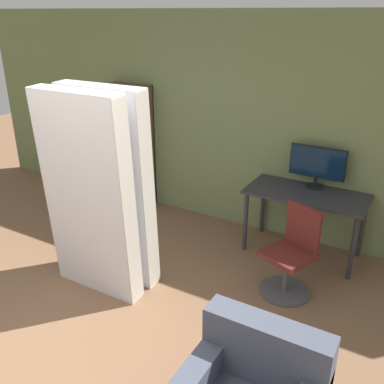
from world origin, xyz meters
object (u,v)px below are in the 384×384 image
(bookshelf, at_px, (129,149))
(mattress_far, at_px, (110,188))
(office_chair, at_px, (291,259))
(mattress_near, at_px, (89,198))
(monitor, at_px, (317,164))

(bookshelf, height_order, mattress_far, mattress_far)
(office_chair, relative_size, mattress_near, 0.45)
(office_chair, distance_m, mattress_far, 1.96)
(monitor, xyz_separation_m, bookshelf, (-2.73, 0.01, -0.25))
(monitor, bearing_deg, mattress_near, -129.57)
(bookshelf, distance_m, mattress_far, 2.03)
(monitor, xyz_separation_m, office_chair, (0.09, -1.02, -0.69))
(bookshelf, relative_size, mattress_near, 0.85)
(monitor, relative_size, bookshelf, 0.37)
(office_chair, xyz_separation_m, bookshelf, (-2.82, 1.03, 0.43))
(bookshelf, bearing_deg, mattress_far, -57.09)
(monitor, height_order, mattress_near, mattress_near)
(monitor, distance_m, mattress_near, 2.57)
(mattress_near, bearing_deg, office_chair, 29.12)
(mattress_far, bearing_deg, mattress_near, -90.00)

